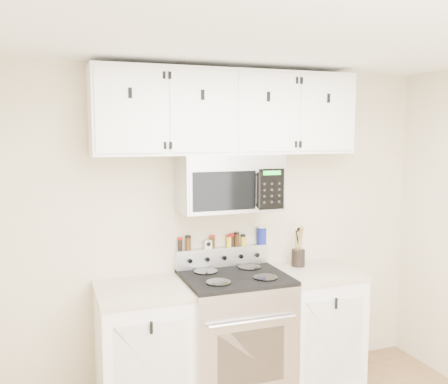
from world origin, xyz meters
The scene contains 17 objects.
back_wall centered at (0.00, 1.75, 1.25)m, with size 3.50×0.01×2.50m, color beige.
ceiling centered at (0.00, 0.00, 2.50)m, with size 3.50×3.50×0.01m, color white.
range centered at (0.00, 1.43, 0.49)m, with size 0.76×0.65×1.10m.
base_cabinet_left centered at (-0.69, 1.45, 0.46)m, with size 0.64×0.62×0.92m.
base_cabinet_right centered at (0.69, 1.45, 0.46)m, with size 0.64×0.62×0.92m.
microwave centered at (0.00, 1.55, 1.63)m, with size 0.76×0.44×0.42m.
upper_cabinets centered at (0.00, 1.58, 2.15)m, with size 2.00×0.35×0.62m.
utensil_crock centered at (0.61, 1.59, 1.00)m, with size 0.11×0.11×0.32m.
kitchen_timer centered at (-0.12, 1.71, 1.13)m, with size 0.06×0.05×0.07m, color silver.
salt_canister centered at (0.34, 1.71, 1.17)m, with size 0.08×0.08×0.15m.
spice_jar_0 centered at (-0.34, 1.71, 1.15)m, with size 0.04×0.04×0.10m.
spice_jar_1 centered at (-0.28, 1.71, 1.16)m, with size 0.05×0.05×0.11m.
spice_jar_2 centered at (-0.08, 1.71, 1.15)m, with size 0.04×0.04×0.10m.
spice_jar_3 centered at (0.06, 1.71, 1.15)m, with size 0.04×0.04×0.09m.
spice_jar_4 centered at (0.08, 1.71, 1.15)m, with size 0.04×0.04×0.10m.
spice_jar_5 centered at (0.12, 1.71, 1.16)m, with size 0.04×0.04×0.11m.
spice_jar_6 centered at (0.18, 1.71, 1.15)m, with size 0.04×0.04×0.09m.
Camera 1 is at (-1.29, -1.94, 2.00)m, focal length 40.00 mm.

